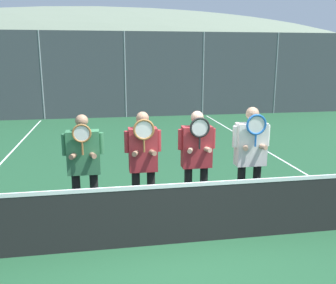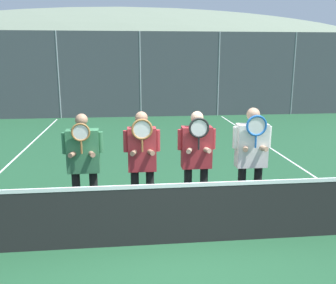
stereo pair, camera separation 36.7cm
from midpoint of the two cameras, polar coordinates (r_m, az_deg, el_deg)
The scene contains 13 objects.
ground_plane at distance 5.55m, azimuth -0.88°, elevation -15.22°, with size 120.00×120.00×0.00m, color #1E4C2D.
hill_distant at distance 68.27m, azimuth -9.28°, elevation 10.79°, with size 104.09×57.83×20.24m.
clubhouse_building at distance 24.42m, azimuth -12.11°, elevation 11.15°, with size 15.53×5.50×3.75m.
fence_back at distance 16.20m, azimuth -7.20°, elevation 10.09°, with size 20.49×0.06×3.60m.
tennis_net at distance 5.35m, azimuth -0.89°, elevation -10.79°, with size 9.48×0.09×1.01m.
court_line_right_sideline at distance 9.30m, azimuth 18.10°, elevation -3.97°, with size 0.05×16.00×0.01m, color white.
player_leftmost at distance 5.92m, azimuth -14.45°, elevation -2.89°, with size 0.63×0.34×1.77m.
player_center_left at distance 5.85m, azimuth -5.61°, elevation -2.59°, with size 0.57×0.34×1.80m.
player_center_right at distance 6.07m, azimuth 2.66°, elevation -1.98°, with size 0.62×0.34×1.77m.
player_rightmost at distance 6.17m, azimuth 10.82°, elevation -1.55°, with size 0.63×0.34×1.83m.
car_left_of_center at distance 18.44m, azimuth -12.40°, elevation 7.43°, with size 4.02×2.01×1.75m.
car_center at distance 19.11m, azimuth 3.33°, elevation 7.85°, with size 4.68×1.96×1.70m.
car_right_of_center at distance 21.17m, azimuth 17.85°, elevation 7.73°, with size 4.63×1.91×1.67m.
Camera 1 is at (-0.93, -4.80, 2.64)m, focal length 40.00 mm.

